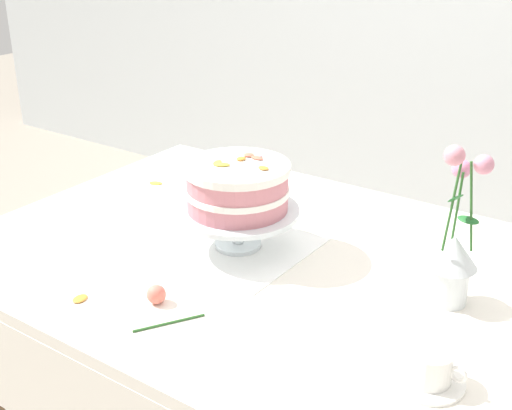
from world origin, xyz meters
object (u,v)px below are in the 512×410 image
(teacup, at_px, (429,369))
(fallen_rose, at_px, (157,296))
(flower_vase, at_px, (454,252))
(cake_stand, at_px, (238,215))
(layer_cake, at_px, (237,186))
(dining_table, at_px, (262,293))

(teacup, height_order, fallen_rose, teacup)
(flower_vase, bearing_deg, cake_stand, -174.58)
(layer_cake, distance_m, teacup, 0.61)
(cake_stand, relative_size, fallen_rose, 2.24)
(teacup, distance_m, fallen_rose, 0.55)
(layer_cake, relative_size, fallen_rose, 1.88)
(layer_cake, distance_m, fallen_rose, 0.33)
(dining_table, relative_size, cake_stand, 4.83)
(flower_vase, bearing_deg, teacup, -76.85)
(fallen_rose, bearing_deg, dining_table, 76.26)
(fallen_rose, bearing_deg, cake_stand, 92.58)
(dining_table, height_order, layer_cake, layer_cake)
(layer_cake, height_order, teacup, layer_cake)
(dining_table, distance_m, teacup, 0.53)
(layer_cake, bearing_deg, cake_stand, -92.53)
(flower_vase, bearing_deg, dining_table, -171.04)
(fallen_rose, bearing_deg, teacup, 8.04)
(layer_cake, bearing_deg, dining_table, -12.68)
(cake_stand, bearing_deg, fallen_rose, -87.42)
(cake_stand, xyz_separation_m, fallen_rose, (0.01, -0.30, -0.06))
(dining_table, xyz_separation_m, layer_cake, (-0.08, 0.02, 0.25))
(layer_cake, xyz_separation_m, flower_vase, (0.49, 0.05, -0.04))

